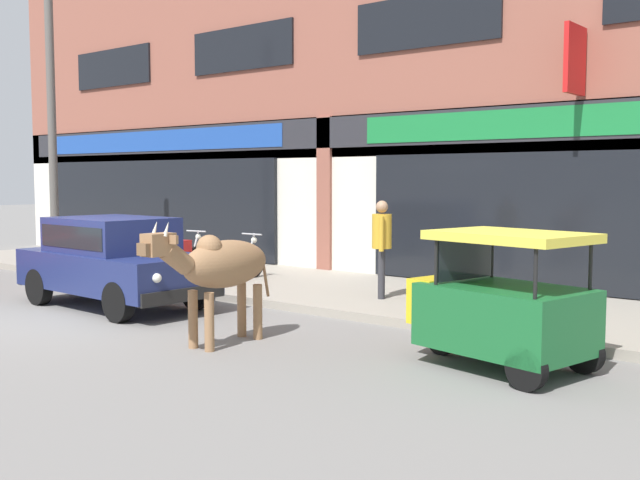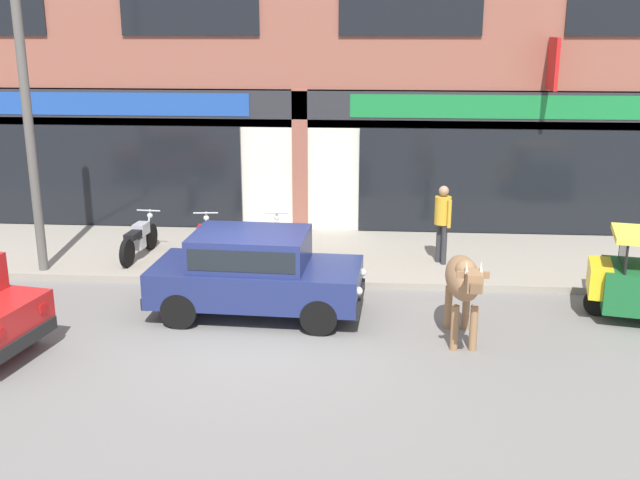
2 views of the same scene
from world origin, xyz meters
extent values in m
plane|color=slate|center=(0.00, 0.00, 0.00)|extent=(90.00, 90.00, 0.00)
cube|color=gray|center=(0.00, 4.10, 0.07)|extent=(19.00, 3.80, 0.13)
cube|color=silver|center=(0.00, 6.27, 1.70)|extent=(23.00, 0.55, 3.40)
cube|color=#28282D|center=(0.00, 5.96, 3.05)|extent=(22.08, 0.08, 0.64)
cube|color=black|center=(-5.75, 5.95, 1.35)|extent=(8.74, 0.10, 2.40)
cube|color=#1E479E|center=(-5.75, 5.93, 3.05)|extent=(9.20, 0.05, 0.52)
cube|color=#8E5142|center=(0.00, 5.98, 1.70)|extent=(0.36, 0.12, 3.40)
cube|color=black|center=(5.75, 5.95, 1.35)|extent=(8.74, 0.10, 2.40)
cube|color=#197A38|center=(5.75, 5.93, 3.05)|extent=(9.20, 0.05, 0.52)
cube|color=black|center=(-2.44, 5.97, 5.07)|extent=(3.13, 0.06, 1.00)
cube|color=black|center=(2.44, 5.97, 5.07)|extent=(3.13, 0.06, 1.00)
cube|color=red|center=(5.48, 5.55, 4.00)|extent=(0.08, 0.80, 1.10)
ellipsoid|color=#936B47|center=(3.14, -0.01, 1.02)|extent=(0.55, 1.41, 0.60)
sphere|color=#936B47|center=(3.15, -0.29, 1.25)|extent=(0.32, 0.32, 0.32)
cylinder|color=#936B47|center=(3.30, -0.44, 0.36)|extent=(0.12, 0.12, 0.72)
cylinder|color=#936B47|center=(3.01, -0.44, 0.36)|extent=(0.12, 0.12, 0.72)
cylinder|color=#936B47|center=(3.28, 0.43, 0.36)|extent=(0.12, 0.12, 0.72)
cylinder|color=#936B47|center=(2.99, 0.42, 0.36)|extent=(0.12, 0.12, 0.72)
cylinder|color=#936B47|center=(3.16, -0.83, 1.17)|extent=(0.25, 0.47, 0.43)
cube|color=#936B47|center=(3.17, -1.09, 1.34)|extent=(0.23, 0.36, 0.26)
cube|color=brown|center=(3.17, -1.27, 1.30)|extent=(0.16, 0.14, 0.14)
cone|color=beige|center=(3.27, -1.05, 1.52)|extent=(0.06, 0.12, 0.19)
cone|color=beige|center=(3.07, -1.05, 1.52)|extent=(0.06, 0.12, 0.19)
cube|color=#936B47|center=(3.32, -1.00, 1.40)|extent=(0.14, 0.04, 0.10)
cube|color=#936B47|center=(3.00, -1.01, 1.40)|extent=(0.14, 0.04, 0.10)
cylinder|color=#936B47|center=(3.13, 0.73, 0.80)|extent=(0.04, 0.16, 0.60)
cylinder|color=black|center=(-3.73, -0.65, 0.30)|extent=(0.62, 0.28, 0.60)
cube|color=black|center=(-3.28, -1.46, 0.38)|extent=(0.38, 1.52, 0.20)
cube|color=red|center=(-3.35, -1.95, 0.70)|extent=(0.06, 0.16, 0.14)
cube|color=red|center=(-3.17, -0.97, 0.70)|extent=(0.06, 0.16, 0.14)
cylinder|color=black|center=(0.98, 1.43, 0.30)|extent=(0.61, 0.21, 0.60)
cylinder|color=black|center=(0.91, -0.01, 0.30)|extent=(0.61, 0.21, 0.60)
cylinder|color=black|center=(-1.32, 1.53, 0.30)|extent=(0.61, 0.21, 0.60)
cylinder|color=black|center=(-1.39, 0.09, 0.30)|extent=(0.61, 0.21, 0.60)
cube|color=navy|center=(-0.21, 0.76, 0.60)|extent=(3.57, 1.76, 0.60)
cube|color=navy|center=(-0.31, 0.76, 1.18)|extent=(1.96, 1.53, 0.56)
cube|color=black|center=(-0.31, 0.76, 1.18)|extent=(1.81, 1.54, 0.35)
cube|color=black|center=(1.52, 0.68, 0.38)|extent=(0.19, 1.52, 0.20)
cube|color=black|center=(-1.93, 0.84, 0.38)|extent=(0.19, 1.52, 0.20)
sphere|color=silver|center=(1.57, 1.16, 0.68)|extent=(0.14, 0.14, 0.14)
sphere|color=silver|center=(1.53, 0.20, 0.68)|extent=(0.14, 0.14, 0.14)
cube|color=red|center=(-1.94, 1.34, 0.70)|extent=(0.04, 0.16, 0.14)
cube|color=red|center=(-1.98, 0.35, 0.70)|extent=(0.04, 0.16, 0.14)
cylinder|color=black|center=(5.58, 1.19, 0.22)|extent=(0.46, 0.21, 0.44)
cube|color=yellow|center=(5.58, 1.19, 0.67)|extent=(0.53, 0.93, 0.52)
cylinder|color=black|center=(5.80, 0.64, 1.19)|extent=(0.04, 0.04, 0.55)
cylinder|color=black|center=(6.00, 1.60, 1.19)|extent=(0.04, 0.04, 0.55)
cube|color=black|center=(5.90, 1.12, 1.19)|extent=(0.22, 0.91, 0.50)
cylinder|color=black|center=(-3.05, 4.06, 0.41)|extent=(0.15, 0.57, 0.56)
cylinder|color=black|center=(-3.16, 2.82, 0.41)|extent=(0.15, 0.57, 0.56)
cube|color=#B2B5BA|center=(-3.10, 3.42, 0.45)|extent=(0.23, 0.34, 0.24)
cube|color=#A8AAB2|center=(-3.09, 3.58, 0.71)|extent=(0.27, 0.42, 0.24)
cube|color=black|center=(-3.12, 3.18, 0.69)|extent=(0.26, 0.54, 0.12)
cylinder|color=#B2B5BA|center=(-3.06, 4.00, 0.71)|extent=(0.06, 0.27, 0.59)
cylinder|color=#B2B5BA|center=(-3.05, 4.04, 0.99)|extent=(0.52, 0.08, 0.03)
sphere|color=silver|center=(-3.05, 4.10, 0.87)|extent=(0.12, 0.12, 0.12)
cylinder|color=#B2B5BA|center=(-3.24, 3.07, 0.37)|extent=(0.10, 0.48, 0.06)
cylinder|color=black|center=(-1.79, 3.94, 0.41)|extent=(0.16, 0.57, 0.56)
cylinder|color=black|center=(-1.66, 2.70, 0.41)|extent=(0.16, 0.57, 0.56)
cube|color=#B2B5BA|center=(-1.72, 3.30, 0.45)|extent=(0.23, 0.34, 0.24)
cube|color=red|center=(-1.74, 3.46, 0.71)|extent=(0.28, 0.42, 0.24)
cube|color=black|center=(-1.70, 3.06, 0.69)|extent=(0.27, 0.54, 0.12)
cylinder|color=#B2B5BA|center=(-1.78, 3.88, 0.71)|extent=(0.07, 0.27, 0.59)
cylinder|color=#B2B5BA|center=(-1.79, 3.92, 0.99)|extent=(0.52, 0.09, 0.03)
sphere|color=silver|center=(-1.80, 3.98, 0.87)|extent=(0.12, 0.12, 0.12)
cylinder|color=#B2B5BA|center=(-1.79, 2.93, 0.37)|extent=(0.11, 0.48, 0.06)
cylinder|color=black|center=(-0.31, 4.07, 0.41)|extent=(0.11, 0.56, 0.56)
cylinder|color=black|center=(-0.29, 2.82, 0.41)|extent=(0.11, 0.56, 0.56)
cube|color=#B2B5BA|center=(-0.30, 3.42, 0.45)|extent=(0.20, 0.32, 0.24)
cube|color=maroon|center=(-0.30, 3.58, 0.71)|extent=(0.25, 0.40, 0.24)
cube|color=black|center=(-0.30, 3.18, 0.69)|extent=(0.23, 0.52, 0.12)
cylinder|color=#B2B5BA|center=(-0.31, 4.01, 0.71)|extent=(0.04, 0.27, 0.59)
cylinder|color=#B2B5BA|center=(-0.31, 4.05, 0.99)|extent=(0.52, 0.04, 0.03)
sphere|color=silver|center=(-0.31, 4.11, 0.87)|extent=(0.12, 0.12, 0.12)
cylinder|color=#B2B5BA|center=(-0.40, 3.06, 0.37)|extent=(0.07, 0.48, 0.06)
cylinder|color=#2D2D33|center=(3.17, 3.46, 0.54)|extent=(0.11, 0.11, 0.82)
cylinder|color=#2D2D33|center=(3.07, 3.61, 0.54)|extent=(0.11, 0.11, 0.82)
cylinder|color=gold|center=(3.12, 3.54, 1.23)|extent=(0.32, 0.32, 0.56)
cylinder|color=gold|center=(3.23, 3.36, 1.20)|extent=(0.08, 0.08, 0.56)
cylinder|color=gold|center=(3.01, 3.72, 1.20)|extent=(0.08, 0.08, 0.56)
sphere|color=tan|center=(3.12, 3.54, 1.63)|extent=(0.20, 0.20, 0.20)
cylinder|color=#595651|center=(-4.76, 2.50, 3.07)|extent=(0.18, 0.18, 5.87)
camera|label=1|loc=(9.93, -6.57, 2.10)|focal=42.00mm
camera|label=2|loc=(1.78, -11.12, 4.76)|focal=42.00mm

